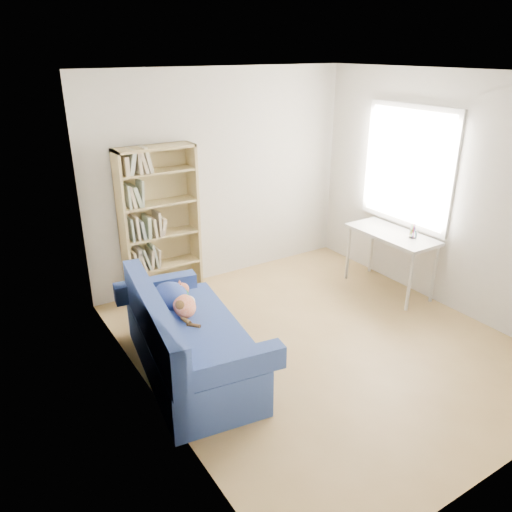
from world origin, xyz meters
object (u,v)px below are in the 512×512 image
at_px(desk, 392,239).
at_px(pen_cup, 413,233).
at_px(bookshelf, 160,230).
at_px(sofa, 186,341).

bearing_deg(desk, pen_cup, -72.25).
relative_size(bookshelf, desk, 1.61).
height_order(sofa, bookshelf, bookshelf).
bearing_deg(pen_cup, sofa, 179.64).
distance_m(desk, pen_cup, 0.29).
bearing_deg(desk, sofa, -175.45).
height_order(sofa, pen_cup, pen_cup).
bearing_deg(pen_cup, bookshelf, 147.23).
xyz_separation_m(desk, pen_cup, (0.08, -0.24, 0.14)).
xyz_separation_m(sofa, desk, (2.83, 0.23, 0.34)).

